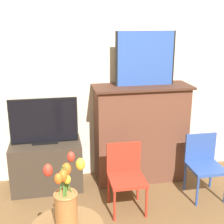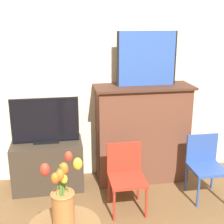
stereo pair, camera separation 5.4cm
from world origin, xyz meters
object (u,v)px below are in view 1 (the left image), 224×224
painting (145,59)px  chair_blue (204,162)px  tv_monitor (44,122)px  vase_tulips (66,201)px  chair_red (126,173)px

painting → chair_blue: 1.23m
tv_monitor → chair_blue: 1.71m
painting → vase_tulips: painting is taller
painting → chair_blue: bearing=-42.5°
tv_monitor → chair_red: (0.75, -0.53, -0.39)m
painting → chair_blue: size_ratio=1.00×
chair_red → chair_blue: bearing=5.8°
painting → tv_monitor: painting is taller
tv_monitor → vase_tulips: tv_monitor is taller
chair_red → vase_tulips: vase_tulips is taller
chair_red → chair_blue: size_ratio=1.00×
chair_blue → vase_tulips: size_ratio=1.39×
chair_red → painting: bearing=59.4°
vase_tulips → chair_red: bearing=56.9°
chair_blue → chair_red: bearing=-174.2°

